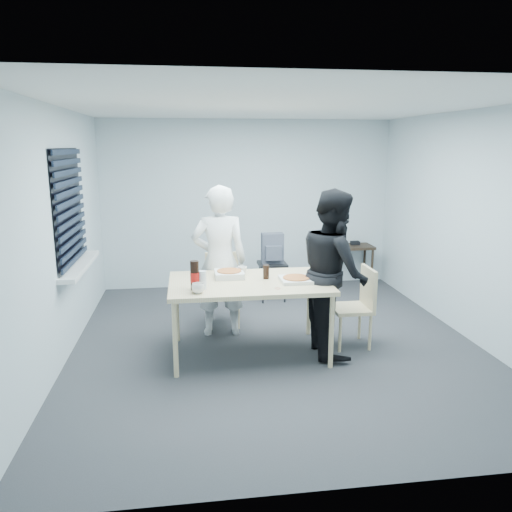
{
  "coord_description": "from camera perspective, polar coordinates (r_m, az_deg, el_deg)",
  "views": [
    {
      "loc": [
        -0.95,
        -5.25,
        2.2
      ],
      "look_at": [
        -0.21,
        0.1,
        1.0
      ],
      "focal_mm": 35.0,
      "sensor_mm": 36.0,
      "label": 1
    }
  ],
  "objects": [
    {
      "name": "room",
      "position": [
        5.84,
        -20.21,
        4.26
      ],
      "size": [
        5.0,
        5.0,
        5.0
      ],
      "color": "#333338",
      "rests_on": "ground"
    },
    {
      "name": "dining_table",
      "position": [
        5.25,
        -0.81,
        -3.51
      ],
      "size": [
        1.66,
        1.05,
        0.81
      ],
      "color": "beige",
      "rests_on": "ground"
    },
    {
      "name": "chair_far",
      "position": [
        6.27,
        -3.83,
        -3.13
      ],
      "size": [
        0.42,
        0.42,
        0.89
      ],
      "color": "beige",
      "rests_on": "ground"
    },
    {
      "name": "chair_right",
      "position": [
        5.67,
        11.66,
        -5.08
      ],
      "size": [
        0.42,
        0.42,
        0.89
      ],
      "color": "beige",
      "rests_on": "ground"
    },
    {
      "name": "person_white",
      "position": [
        5.81,
        -4.19,
        -0.6
      ],
      "size": [
        0.65,
        0.42,
        1.77
      ],
      "primitive_type": "imported",
      "rotation": [
        0.0,
        0.0,
        3.14
      ],
      "color": "white",
      "rests_on": "ground"
    },
    {
      "name": "person_black",
      "position": [
        5.37,
        8.86,
        -1.83
      ],
      "size": [
        0.47,
        0.86,
        1.77
      ],
      "primitive_type": "imported",
      "rotation": [
        0.0,
        0.0,
        1.57
      ],
      "color": "black",
      "rests_on": "ground"
    },
    {
      "name": "side_table",
      "position": [
        8.09,
        9.84,
        0.63
      ],
      "size": [
        0.96,
        0.43,
        0.64
      ],
      "color": "#312519",
      "rests_on": "ground"
    },
    {
      "name": "stool",
      "position": [
        7.21,
        1.86,
        -1.62
      ],
      "size": [
        0.4,
        0.4,
        0.55
      ],
      "color": "black",
      "rests_on": "ground"
    },
    {
      "name": "backpack",
      "position": [
        7.12,
        1.9,
        0.85
      ],
      "size": [
        0.31,
        0.23,
        0.43
      ],
      "rotation": [
        0.0,
        0.0,
        0.06
      ],
      "color": "slate",
      "rests_on": "stool"
    },
    {
      "name": "pizza_box_a",
      "position": [
        5.39,
        -3.08,
        -2.05
      ],
      "size": [
        0.31,
        0.31,
        0.08
      ],
      "rotation": [
        0.0,
        0.0,
        0.01
      ],
      "color": "silver",
      "rests_on": "dining_table"
    },
    {
      "name": "pizza_box_b",
      "position": [
        5.24,
        4.63,
        -2.66
      ],
      "size": [
        0.33,
        0.33,
        0.05
      ],
      "rotation": [
        0.0,
        0.0,
        -0.06
      ],
      "color": "silver",
      "rests_on": "dining_table"
    },
    {
      "name": "mug_a",
      "position": [
        4.84,
        -6.63,
        -3.69
      ],
      "size": [
        0.17,
        0.17,
        0.1
      ],
      "primitive_type": "imported",
      "rotation": [
        0.0,
        0.0,
        0.52
      ],
      "color": "white",
      "rests_on": "dining_table"
    },
    {
      "name": "mug_b",
      "position": [
        5.48,
        -1.55,
        -1.69
      ],
      "size": [
        0.1,
        0.1,
        0.09
      ],
      "primitive_type": "imported",
      "color": "white",
      "rests_on": "dining_table"
    },
    {
      "name": "cola_glass",
      "position": [
        5.32,
        1.16,
        -1.83
      ],
      "size": [
        0.07,
        0.07,
        0.15
      ],
      "primitive_type": "cylinder",
      "rotation": [
        0.0,
        0.0,
        0.08
      ],
      "color": "black",
      "rests_on": "dining_table"
    },
    {
      "name": "soda_bottle",
      "position": [
        4.94,
        -7.01,
        -2.26
      ],
      "size": [
        0.09,
        0.09,
        0.29
      ],
      "rotation": [
        0.0,
        0.0,
        0.42
      ],
      "color": "black",
      "rests_on": "dining_table"
    },
    {
      "name": "plastic_cups",
      "position": [
        4.96,
        -6.12,
        -2.75
      ],
      "size": [
        0.08,
        0.08,
        0.18
      ],
      "primitive_type": "cylinder",
      "rotation": [
        0.0,
        0.0,
        -0.05
      ],
      "color": "silver",
      "rests_on": "dining_table"
    },
    {
      "name": "rubber_band",
      "position": [
        4.97,
        2.47,
        -3.72
      ],
      "size": [
        0.07,
        0.07,
        0.0
      ],
      "primitive_type": "torus",
      "rotation": [
        0.0,
        0.0,
        -0.32
      ],
      "color": "red",
      "rests_on": "dining_table"
    },
    {
      "name": "papers",
      "position": [
        8.02,
        8.87,
        1.16
      ],
      "size": [
        0.25,
        0.34,
        0.01
      ],
      "primitive_type": "cube",
      "rotation": [
        0.0,
        0.0,
        0.01
      ],
      "color": "white",
      "rests_on": "side_table"
    },
    {
      "name": "black_box",
      "position": [
        8.18,
        11.25,
        1.48
      ],
      "size": [
        0.15,
        0.11,
        0.06
      ],
      "primitive_type": "cube",
      "rotation": [
        0.0,
        0.0,
        -0.13
      ],
      "color": "black",
      "rests_on": "side_table"
    }
  ]
}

